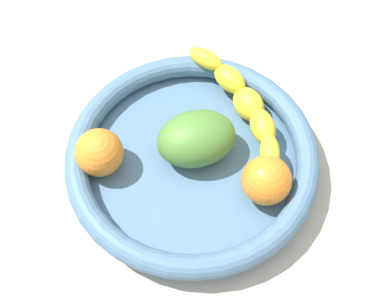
{
  "coord_description": "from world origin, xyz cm",
  "views": [
    {
      "loc": [
        -12.5,
        32.46,
        65.67
      ],
      "look_at": [
        0.0,
        0.0,
        8.07
      ],
      "focal_mm": 46.71,
      "sensor_mm": 36.0,
      "label": 1
    }
  ],
  "objects": [
    {
      "name": "orange_mid_left",
      "position": [
        11.36,
        5.06,
        8.34
      ],
      "size": [
        6.55,
        6.55,
        6.55
      ],
      "primitive_type": "sphere",
      "color": "orange",
      "rests_on": "fruit_bowl"
    },
    {
      "name": "mango_green",
      "position": [
        0.29,
        -1.65,
        8.39
      ],
      "size": [
        13.68,
        13.22,
        6.64
      ],
      "primitive_type": "ellipsoid",
      "rotation": [
        0.0,
        0.0,
        0.66
      ],
      "color": "#4A7F32",
      "rests_on": "fruit_bowl"
    },
    {
      "name": "kitchen_counter",
      "position": [
        0.0,
        0.0,
        1.5
      ],
      "size": [
        120.0,
        120.0,
        3.0
      ],
      "primitive_type": "cube",
      "color": "#ABAA9E",
      "rests_on": "ground"
    },
    {
      "name": "banana_draped_left",
      "position": [
        -4.14,
        -10.03,
        7.94
      ],
      "size": [
        18.94,
        17.46,
        5.12
      ],
      "color": "yellow",
      "rests_on": "fruit_bowl"
    },
    {
      "name": "orange_front",
      "position": [
        -10.73,
        1.05,
        8.37
      ],
      "size": [
        6.61,
        6.61,
        6.61
      ],
      "primitive_type": "sphere",
      "color": "orange",
      "rests_on": "fruit_bowl"
    },
    {
      "name": "fruit_bowl",
      "position": [
        0.0,
        0.0,
        5.69
      ],
      "size": [
        34.91,
        34.91,
        5.23
      ],
      "color": "#486E92",
      "rests_on": "kitchen_counter"
    }
  ]
}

